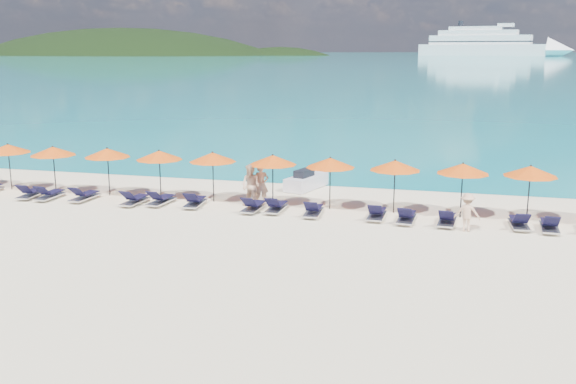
# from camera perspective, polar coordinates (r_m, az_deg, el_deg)

# --- Properties ---
(ground) EXTENTS (1400.00, 1400.00, 0.00)m
(ground) POSITION_cam_1_polar(r_m,az_deg,el_deg) (22.76, -1.88, -4.56)
(ground) COLOR beige
(sea) EXTENTS (1600.00, 1300.00, 0.01)m
(sea) POSITION_cam_1_polar(r_m,az_deg,el_deg) (680.92, 14.15, 11.75)
(sea) COLOR #1FA9B2
(sea) RESTS_ON ground
(headland_main) EXTENTS (374.00, 242.00, 126.50)m
(headland_main) POSITION_cam_1_polar(r_m,az_deg,el_deg) (640.53, -14.38, 8.29)
(headland_main) COLOR black
(headland_main) RESTS_ON ground
(headland_small) EXTENTS (162.00, 126.00, 85.50)m
(headland_small) POSITION_cam_1_polar(r_m,az_deg,el_deg) (602.92, -0.69, 8.72)
(headland_small) COLOR black
(headland_small) RESTS_ON ground
(cruise_ship) EXTENTS (129.47, 49.20, 35.69)m
(cruise_ship) POSITION_cam_1_polar(r_m,az_deg,el_deg) (595.57, 17.94, 12.34)
(cruise_ship) COLOR white
(cruise_ship) RESTS_ON ground
(jetski) EXTENTS (1.76, 2.89, 0.97)m
(jetski) POSITION_cam_1_polar(r_m,az_deg,el_deg) (31.33, 1.61, 0.99)
(jetski) COLOR silver
(jetski) RESTS_ON ground
(beachgoer_a) EXTENTS (0.78, 0.68, 1.81)m
(beachgoer_a) POSITION_cam_1_polar(r_m,az_deg,el_deg) (28.06, -2.40, 0.66)
(beachgoer_a) COLOR tan
(beachgoer_a) RESTS_ON ground
(beachgoer_b) EXTENTS (1.02, 0.78, 1.86)m
(beachgoer_b) POSITION_cam_1_polar(r_m,az_deg,el_deg) (27.67, -3.32, 0.53)
(beachgoer_b) COLOR tan
(beachgoer_b) RESTS_ON ground
(beachgoer_c) EXTENTS (0.99, 0.53, 1.47)m
(beachgoer_c) POSITION_cam_1_polar(r_m,az_deg,el_deg) (24.93, 15.64, -1.75)
(beachgoer_c) COLOR tan
(beachgoer_c) RESTS_ON ground
(umbrella_1) EXTENTS (2.10, 2.10, 2.28)m
(umbrella_1) POSITION_cam_1_polar(r_m,az_deg,el_deg) (33.72, -23.63, 3.56)
(umbrella_1) COLOR black
(umbrella_1) RESTS_ON ground
(umbrella_2) EXTENTS (2.10, 2.10, 2.28)m
(umbrella_2) POSITION_cam_1_polar(r_m,az_deg,el_deg) (32.09, -20.17, 3.44)
(umbrella_2) COLOR black
(umbrella_2) RESTS_ON ground
(umbrella_3) EXTENTS (2.10, 2.10, 2.28)m
(umbrella_3) POSITION_cam_1_polar(r_m,az_deg,el_deg) (30.79, -15.77, 3.38)
(umbrella_3) COLOR black
(umbrella_3) RESTS_ON ground
(umbrella_4) EXTENTS (2.10, 2.10, 2.28)m
(umbrella_4) POSITION_cam_1_polar(r_m,az_deg,el_deg) (29.53, -11.38, 3.23)
(umbrella_4) COLOR black
(umbrella_4) RESTS_ON ground
(umbrella_5) EXTENTS (2.10, 2.10, 2.28)m
(umbrella_5) POSITION_cam_1_polar(r_m,az_deg,el_deg) (28.63, -6.72, 3.09)
(umbrella_5) COLOR black
(umbrella_5) RESTS_ON ground
(umbrella_6) EXTENTS (2.10, 2.10, 2.28)m
(umbrella_6) POSITION_cam_1_polar(r_m,az_deg,el_deg) (27.74, -1.37, 2.87)
(umbrella_6) COLOR black
(umbrella_6) RESTS_ON ground
(umbrella_7) EXTENTS (2.10, 2.10, 2.28)m
(umbrella_7) POSITION_cam_1_polar(r_m,az_deg,el_deg) (27.13, 3.78, 2.62)
(umbrella_7) COLOR black
(umbrella_7) RESTS_ON ground
(umbrella_8) EXTENTS (2.10, 2.10, 2.28)m
(umbrella_8) POSITION_cam_1_polar(r_m,az_deg,el_deg) (26.80, 9.50, 2.35)
(umbrella_8) COLOR black
(umbrella_8) RESTS_ON ground
(umbrella_9) EXTENTS (2.10, 2.10, 2.28)m
(umbrella_9) POSITION_cam_1_polar(r_m,az_deg,el_deg) (26.66, 15.29, 2.02)
(umbrella_9) COLOR black
(umbrella_9) RESTS_ON ground
(umbrella_10) EXTENTS (2.10, 2.10, 2.28)m
(umbrella_10) POSITION_cam_1_polar(r_m,az_deg,el_deg) (26.93, 20.76, 1.75)
(umbrella_10) COLOR black
(umbrella_10) RESTS_ON ground
(lounger_3) EXTENTS (0.78, 1.75, 0.66)m
(lounger_3) POSITION_cam_1_polar(r_m,az_deg,el_deg) (31.74, -21.89, -0.08)
(lounger_3) COLOR silver
(lounger_3) RESTS_ON ground
(lounger_4) EXTENTS (0.63, 1.70, 0.66)m
(lounger_4) POSITION_cam_1_polar(r_m,az_deg,el_deg) (31.12, -20.43, -0.20)
(lounger_4) COLOR silver
(lounger_4) RESTS_ON ground
(lounger_5) EXTENTS (0.73, 1.74, 0.66)m
(lounger_5) POSITION_cam_1_polar(r_m,az_deg,el_deg) (30.34, -17.66, -0.31)
(lounger_5) COLOR silver
(lounger_5) RESTS_ON ground
(lounger_6) EXTENTS (0.75, 1.74, 0.66)m
(lounger_6) POSITION_cam_1_polar(r_m,az_deg,el_deg) (28.96, -13.47, -0.66)
(lounger_6) COLOR silver
(lounger_6) RESTS_ON ground
(lounger_7) EXTENTS (0.77, 1.75, 0.66)m
(lounger_7) POSITION_cam_1_polar(r_m,az_deg,el_deg) (28.71, -11.22, -0.66)
(lounger_7) COLOR silver
(lounger_7) RESTS_ON ground
(lounger_8) EXTENTS (0.76, 1.74, 0.66)m
(lounger_8) POSITION_cam_1_polar(r_m,az_deg,el_deg) (28.12, -8.28, -0.83)
(lounger_8) COLOR silver
(lounger_8) RESTS_ON ground
(lounger_9) EXTENTS (0.74, 1.74, 0.66)m
(lounger_9) POSITION_cam_1_polar(r_m,az_deg,el_deg) (27.05, -3.10, -1.26)
(lounger_9) COLOR silver
(lounger_9) RESTS_ON ground
(lounger_10) EXTENTS (0.66, 1.71, 0.66)m
(lounger_10) POSITION_cam_1_polar(r_m,az_deg,el_deg) (26.94, -1.06, -1.30)
(lounger_10) COLOR silver
(lounger_10) RESTS_ON ground
(lounger_11) EXTENTS (0.69, 1.73, 0.66)m
(lounger_11) POSITION_cam_1_polar(r_m,az_deg,el_deg) (26.34, 2.26, -1.63)
(lounger_11) COLOR silver
(lounger_11) RESTS_ON ground
(lounger_12) EXTENTS (0.66, 1.72, 0.66)m
(lounger_12) POSITION_cam_1_polar(r_m,az_deg,el_deg) (26.06, 7.89, -1.90)
(lounger_12) COLOR silver
(lounger_12) RESTS_ON ground
(lounger_13) EXTENTS (0.72, 1.73, 0.66)m
(lounger_13) POSITION_cam_1_polar(r_m,az_deg,el_deg) (25.76, 10.48, -2.17)
(lounger_13) COLOR silver
(lounger_13) RESTS_ON ground
(lounger_14) EXTENTS (0.76, 1.74, 0.66)m
(lounger_14) POSITION_cam_1_polar(r_m,az_deg,el_deg) (25.70, 13.96, -2.37)
(lounger_14) COLOR silver
(lounger_14) RESTS_ON ground
(lounger_15) EXTENTS (0.73, 1.74, 0.66)m
(lounger_15) POSITION_cam_1_polar(r_m,az_deg,el_deg) (26.07, 19.86, -2.55)
(lounger_15) COLOR silver
(lounger_15) RESTS_ON ground
(lounger_16) EXTENTS (0.69, 1.72, 0.66)m
(lounger_16) POSITION_cam_1_polar(r_m,az_deg,el_deg) (26.07, 22.24, -2.74)
(lounger_16) COLOR silver
(lounger_16) RESTS_ON ground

